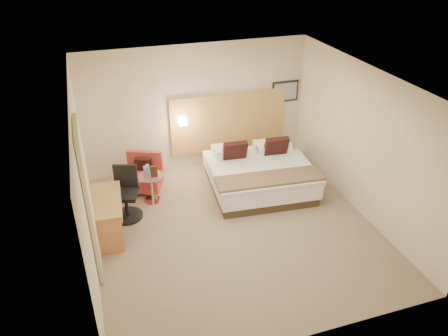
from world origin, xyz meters
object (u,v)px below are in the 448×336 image
object	(u,v)px
lounge_chair	(144,176)
desk	(107,207)
side_table	(152,187)
desk_chair	(126,197)
bed	(259,174)

from	to	relation	value
lounge_chair	desk	bearing A→B (deg)	-120.98
side_table	desk	bearing A→B (deg)	-137.46
side_table	desk	size ratio (longest dim) A/B	0.49
lounge_chair	desk_chair	size ratio (longest dim) A/B	0.90
bed	desk	size ratio (longest dim) A/B	1.81
desk	lounge_chair	bearing A→B (deg)	59.02
lounge_chair	desk	xyz separation A→B (m)	(-0.79, -1.32, 0.27)
bed	side_table	size ratio (longest dim) A/B	3.72
bed	side_table	distance (m)	2.16
lounge_chair	desk_chair	xyz separation A→B (m)	(-0.44, -0.87, 0.11)
side_table	bed	bearing A→B (deg)	-3.99
lounge_chair	desk	size ratio (longest dim) A/B	0.75
side_table	desk_chair	distance (m)	0.63
bed	desk_chair	xyz separation A→B (m)	(-2.68, -0.19, 0.09)
bed	lounge_chair	xyz separation A→B (m)	(-2.23, 0.67, -0.02)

